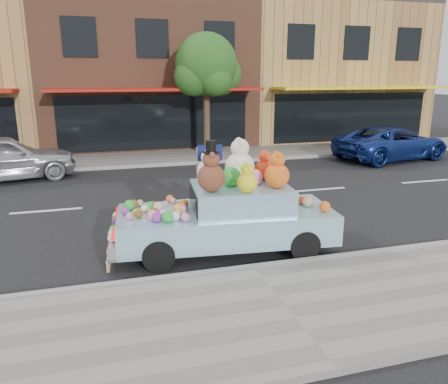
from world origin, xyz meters
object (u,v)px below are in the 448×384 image
object	(u,v)px
car_silver	(2,158)
art_car	(228,212)
car_blue	(392,143)
street_tree	(207,70)

from	to	relation	value
car_silver	art_car	size ratio (longest dim) A/B	1.01
car_silver	art_car	world-z (taller)	art_car
car_silver	car_blue	xyz separation A→B (m)	(15.07, -0.29, -0.09)
street_tree	car_silver	distance (m)	8.64
car_blue	car_silver	bearing A→B (deg)	78.41
car_silver	car_blue	bearing A→B (deg)	-104.73
car_silver	car_blue	distance (m)	15.08
street_tree	art_car	bearing A→B (deg)	-101.69
street_tree	car_silver	world-z (taller)	street_tree
art_car	street_tree	bearing A→B (deg)	84.19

